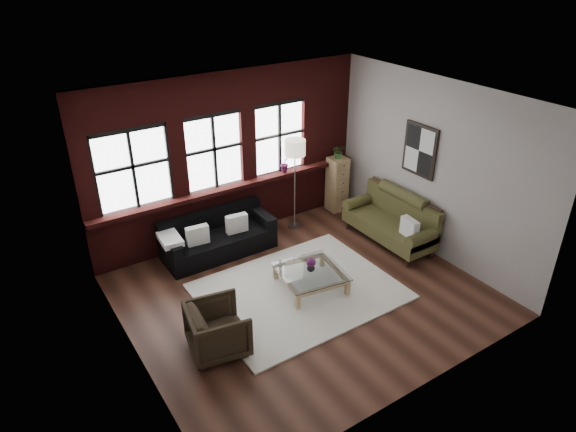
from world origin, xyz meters
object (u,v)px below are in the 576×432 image
vintage_settee (389,219)px  drawer_chest (337,184)px  dark_sofa (218,235)px  vase (311,267)px  floor_lamp (295,182)px  armchair (218,329)px  coffee_table (311,279)px

vintage_settee → drawer_chest: (0.04, 1.66, 0.08)m
dark_sofa → vintage_settee: size_ratio=1.06×
vase → floor_lamp: bearing=63.4°
armchair → coffee_table: (1.95, 0.51, -0.21)m
dark_sofa → coffee_table: bearing=-66.9°
drawer_chest → floor_lamp: size_ratio=0.59×
coffee_table → drawer_chest: (2.14, 2.06, 0.43)m
armchair → vase: armchair is taller
armchair → coffee_table: size_ratio=0.79×
floor_lamp → drawer_chest: bearing=7.7°
vintage_settee → floor_lamp: (-1.15, 1.50, 0.49)m
dark_sofa → vintage_settee: bearing=-26.6°
floor_lamp → vase: bearing=-116.6°
dark_sofa → vase: size_ratio=14.79×
dark_sofa → drawer_chest: bearing=4.3°
vase → drawer_chest: drawer_chest is taller
dark_sofa → armchair: dark_sofa is taller
vintage_settee → floor_lamp: bearing=127.5°
vintage_settee → floor_lamp: floor_lamp is taller
vintage_settee → armchair: 4.15m
dark_sofa → coffee_table: size_ratio=2.02×
armchair → drawer_chest: size_ratio=0.68×
dark_sofa → armchair: size_ratio=2.55×
vintage_settee → floor_lamp: 1.95m
dark_sofa → vase: (0.78, -1.83, 0.03)m
vintage_settee → drawer_chest: 1.66m
coffee_table → armchair: bearing=-165.5°
drawer_chest → floor_lamp: (-1.19, -0.16, 0.41)m
dark_sofa → vintage_settee: 3.23m
vintage_settee → vase: (-2.10, -0.39, -0.11)m
armchair → drawer_chest: bearing=-47.6°
armchair → vase: size_ratio=5.80×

